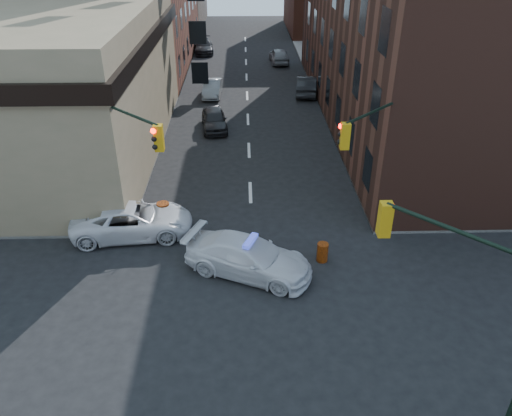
{
  "coord_description": "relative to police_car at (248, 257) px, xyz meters",
  "views": [
    {
      "loc": [
        -0.32,
        -14.99,
        13.46
      ],
      "look_at": [
        0.18,
        4.43,
        2.2
      ],
      "focal_mm": 35.0,
      "sensor_mm": 36.0,
      "label": 1
    }
  ],
  "objects": [
    {
      "name": "ground",
      "position": [
        0.19,
        -2.59,
        -0.82
      ],
      "size": [
        140.0,
        140.0,
        0.0
      ],
      "primitive_type": "plane",
      "color": "black",
      "rests_on": "ground"
    },
    {
      "name": "sidewalk_nw",
      "position": [
        -22.81,
        30.16,
        -0.74
      ],
      "size": [
        34.0,
        54.5,
        0.15
      ],
      "primitive_type": "cube",
      "color": "gray",
      "rests_on": "ground"
    },
    {
      "name": "sidewalk_ne",
      "position": [
        23.19,
        30.16,
        -0.74
      ],
      "size": [
        34.0,
        54.5,
        0.15
      ],
      "primitive_type": "cube",
      "color": "gray",
      "rests_on": "ground"
    },
    {
      "name": "commercial_row_ne",
      "position": [
        13.19,
        19.91,
        6.18
      ],
      "size": [
        14.0,
        34.0,
        14.0
      ],
      "primitive_type": "cube",
      "color": "#4E2A1F",
      "rests_on": "ground"
    },
    {
      "name": "signal_pole_se",
      "position": [
        6.23,
        -8.11,
        3.8
      ],
      "size": [
        5.4,
        5.27,
        8.0
      ],
      "rotation": [
        0.0,
        0.0,
        2.36
      ],
      "color": "black",
      "rests_on": "sidewalk_se"
    },
    {
      "name": "signal_pole_nw",
      "position": [
        -5.66,
        2.75,
        3.52
      ],
      "size": [
        3.58,
        3.67,
        8.0
      ],
      "rotation": [
        0.0,
        0.0,
        -0.79
      ],
      "color": "black",
      "rests_on": "sidewalk_nw"
    },
    {
      "name": "signal_pole_ne",
      "position": [
        6.03,
        2.76,
        3.52
      ],
      "size": [
        3.67,
        3.58,
        8.0
      ],
      "rotation": [
        0.0,
        0.0,
        -2.36
      ],
      "color": "black",
      "rests_on": "sidewalk_ne"
    },
    {
      "name": "tree_ne_near",
      "position": [
        7.69,
        23.41,
        2.67
      ],
      "size": [
        3.0,
        3.0,
        4.85
      ],
      "color": "black",
      "rests_on": "sidewalk_ne"
    },
    {
      "name": "tree_ne_far",
      "position": [
        7.69,
        31.41,
        2.67
      ],
      "size": [
        3.0,
        3.0,
        4.85
      ],
      "color": "black",
      "rests_on": "sidewalk_ne"
    },
    {
      "name": "police_car",
      "position": [
        0.0,
        0.0,
        0.0
      ],
      "size": [
        6.07,
        4.32,
        1.63
      ],
      "primitive_type": "imported",
      "rotation": [
        0.0,
        0.0,
        1.17
      ],
      "color": "white",
      "rests_on": "ground"
    },
    {
      "name": "pickup",
      "position": [
        -5.61,
        3.21,
        -0.01
      ],
      "size": [
        6.02,
        3.25,
        1.6
      ],
      "primitive_type": "imported",
      "rotation": [
        0.0,
        0.0,
        1.68
      ],
      "color": "white",
      "rests_on": "ground"
    },
    {
      "name": "parked_car_wnear",
      "position": [
        -2.31,
        17.45,
        -0.07
      ],
      "size": [
        2.25,
        4.53,
        1.48
      ],
      "primitive_type": "imported",
      "rotation": [
        0.0,
        0.0,
        0.12
      ],
      "color": "black",
      "rests_on": "ground"
    },
    {
      "name": "parked_car_wfar",
      "position": [
        -2.84,
        25.43,
        -0.12
      ],
      "size": [
        1.62,
        4.26,
        1.39
      ],
      "primitive_type": "imported",
      "rotation": [
        0.0,
        0.0,
        -0.04
      ],
      "color": "gray",
      "rests_on": "ground"
    },
    {
      "name": "parked_car_wdeep",
      "position": [
        -4.68,
        41.94,
        -0.06
      ],
      "size": [
        2.58,
        5.36,
        1.51
      ],
      "primitive_type": "imported",
      "rotation": [
        0.0,
        0.0,
        0.09
      ],
      "color": "black",
      "rests_on": "ground"
    },
    {
      "name": "parked_car_enear",
      "position": [
        5.45,
        25.76,
        -0.01
      ],
      "size": [
        2.31,
        5.06,
        1.61
      ],
      "primitive_type": "imported",
      "rotation": [
        0.0,
        0.0,
        3.01
      ],
      "color": "black",
      "rests_on": "ground"
    },
    {
      "name": "parked_car_efar",
      "position": [
        3.76,
        36.89,
        -0.04
      ],
      "size": [
        2.11,
        4.67,
        1.55
      ],
      "primitive_type": "imported",
      "rotation": [
        0.0,
        0.0,
        3.2
      ],
      "color": "gray",
      "rests_on": "ground"
    },
    {
      "name": "pedestrian_a",
      "position": [
        -10.22,
        5.79,
        0.21
      ],
      "size": [
        0.76,
        0.72,
        1.75
      ],
      "primitive_type": "imported",
      "rotation": [
        0.0,
        0.0,
        -0.66
      ],
      "color": "black",
      "rests_on": "sidewalk_nw"
    },
    {
      "name": "pedestrian_b",
      "position": [
        -9.6,
        4.98,
        0.27
      ],
      "size": [
        0.97,
        0.79,
        1.87
      ],
      "primitive_type": "imported",
      "rotation": [
        0.0,
        0.0,
        0.1
      ],
      "color": "black",
      "rests_on": "sidewalk_nw"
    },
    {
      "name": "pedestrian_c",
      "position": [
        -9.81,
        6.26,
        0.3
      ],
      "size": [
        1.07,
        1.17,
        1.92
      ],
      "primitive_type": "imported",
      "rotation": [
        0.0,
        0.0,
        0.89
      ],
      "color": "#1D202C",
      "rests_on": "sidewalk_nw"
    },
    {
      "name": "barrel_road",
      "position": [
        3.35,
        0.79,
        -0.36
      ],
      "size": [
        0.63,
        0.63,
        0.9
      ],
      "primitive_type": "cylinder",
      "rotation": [
        0.0,
        0.0,
        0.29
      ],
      "color": "#D36109",
      "rests_on": "ground"
    },
    {
      "name": "barrel_bank",
      "position": [
        -4.25,
        4.26,
        -0.25
      ],
      "size": [
        0.75,
        0.75,
        1.14
      ],
      "primitive_type": "cylinder",
      "rotation": [
        0.0,
        0.0,
        0.2
      ],
      "color": "red",
      "rests_on": "ground"
    },
    {
      "name": "barricade_nw_a",
      "position": [
        -9.31,
        5.41,
        -0.21
      ],
      "size": [
        1.26,
        0.73,
        0.9
      ],
      "primitive_type": null,
      "rotation": [
        0.0,
        0.0,
        0.11
      ],
      "color": "red",
      "rests_on": "sidewalk_nw"
    },
    {
      "name": "barricade_nw_b",
      "position": [
        -11.81,
        3.87,
        -0.15
      ],
      "size": [
        1.47,
        0.89,
        1.03
      ],
      "primitive_type": null,
      "rotation": [
        0.0,
        0.0,
        -0.15
      ],
      "color": "#C13709",
      "rests_on": "sidewalk_nw"
    }
  ]
}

